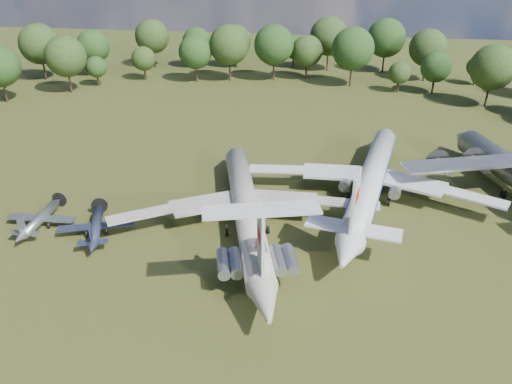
% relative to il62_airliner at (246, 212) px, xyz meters
% --- Properties ---
extents(ground, '(300.00, 300.00, 0.00)m').
position_rel_il62_airliner_xyz_m(ground, '(-4.04, 2.62, -2.35)').
color(ground, '#253913').
rests_on(ground, ground).
extents(il62_airliner, '(48.31, 56.06, 4.71)m').
position_rel_il62_airliner_xyz_m(il62_airliner, '(0.00, 0.00, 0.00)').
color(il62_airliner, silver).
rests_on(il62_airliner, ground).
extents(tu104_jet, '(46.34, 56.45, 5.04)m').
position_rel_il62_airliner_xyz_m(tu104_jet, '(17.03, 10.99, 0.17)').
color(tu104_jet, silver).
rests_on(tu104_jet, ground).
extents(small_prop_west, '(13.90, 16.05, 1.98)m').
position_rel_il62_airliner_xyz_m(small_prop_west, '(-19.34, -5.08, -1.36)').
color(small_prop_west, black).
rests_on(small_prop_west, ground).
extents(small_prop_northwest, '(9.94, 13.25, 1.89)m').
position_rel_il62_airliner_xyz_m(small_prop_northwest, '(-27.82, -4.24, -1.41)').
color(small_prop_northwest, '#9EA1A6').
rests_on(small_prop_northwest, ground).
extents(person_on_il62, '(0.69, 0.50, 1.78)m').
position_rel_il62_airliner_xyz_m(person_on_il62, '(3.49, -12.71, 3.24)').
color(person_on_il62, '#875D45').
rests_on(person_on_il62, il62_airliner).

